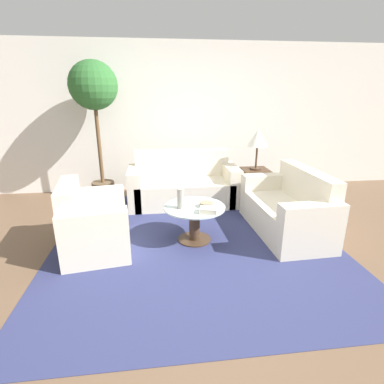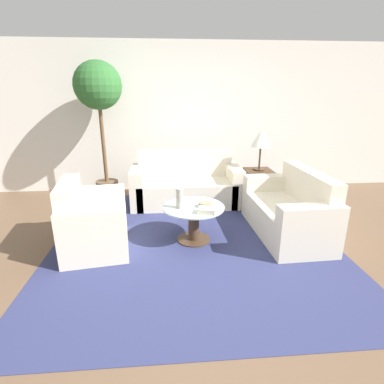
{
  "view_description": "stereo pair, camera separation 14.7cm",
  "coord_description": "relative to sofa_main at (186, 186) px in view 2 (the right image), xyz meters",
  "views": [
    {
      "loc": [
        -0.46,
        -2.78,
        1.76
      ],
      "look_at": [
        -0.02,
        0.81,
        0.55
      ],
      "focal_mm": 28.0,
      "sensor_mm": 36.0,
      "label": 1
    },
    {
      "loc": [
        -0.32,
        -2.79,
        1.76
      ],
      "look_at": [
        -0.02,
        0.81,
        0.55
      ],
      "focal_mm": 28.0,
      "sensor_mm": 36.0,
      "label": 2
    }
  ],
  "objects": [
    {
      "name": "ground_plane",
      "position": [
        0.03,
        -1.92,
        -0.28
      ],
      "size": [
        14.0,
        14.0,
        0.0
      ],
      "primitive_type": "plane",
      "color": "brown"
    },
    {
      "name": "wall_back",
      "position": [
        0.03,
        0.85,
        1.02
      ],
      "size": [
        10.0,
        0.06,
        2.6
      ],
      "color": "white",
      "rests_on": "ground_plane"
    },
    {
      "name": "rug",
      "position": [
        0.01,
        -1.36,
        -0.28
      ],
      "size": [
        3.39,
        3.57,
        0.01
      ],
      "color": "navy",
      "rests_on": "ground_plane"
    },
    {
      "name": "sofa_main",
      "position": [
        0.0,
        0.0,
        0.0
      ],
      "size": [
        1.75,
        0.77,
        0.85
      ],
      "color": "beige",
      "rests_on": "ground_plane"
    },
    {
      "name": "armchair",
      "position": [
        -1.21,
        -1.43,
        0.0
      ],
      "size": [
        0.84,
        1.07,
        0.81
      ],
      "rotation": [
        0.0,
        0.0,
        1.72
      ],
      "color": "beige",
      "rests_on": "ground_plane"
    },
    {
      "name": "loveseat",
      "position": [
        1.27,
        -1.26,
        0.0
      ],
      "size": [
        0.79,
        1.46,
        0.83
      ],
      "rotation": [
        0.0,
        0.0,
        -1.53
      ],
      "color": "beige",
      "rests_on": "ground_plane"
    },
    {
      "name": "coffee_table",
      "position": [
        0.01,
        -1.36,
        0.01
      ],
      "size": [
        0.75,
        0.75,
        0.45
      ],
      "color": "#422D1E",
      "rests_on": "ground_plane"
    },
    {
      "name": "side_table",
      "position": [
        1.17,
        -0.12,
        -0.0
      ],
      "size": [
        0.43,
        0.43,
        0.56
      ],
      "color": "#422D1E",
      "rests_on": "ground_plane"
    },
    {
      "name": "table_lamp",
      "position": [
        1.17,
        -0.12,
        0.77
      ],
      "size": [
        0.32,
        0.32,
        0.64
      ],
      "color": "#422D1E",
      "rests_on": "side_table"
    },
    {
      "name": "potted_plant",
      "position": [
        -1.34,
        0.31,
        1.4
      ],
      "size": [
        0.74,
        0.74,
        2.23
      ],
      "color": "brown",
      "rests_on": "ground_plane"
    },
    {
      "name": "vase",
      "position": [
        -0.16,
        -1.4,
        0.29
      ],
      "size": [
        0.08,
        0.08,
        0.24
      ],
      "color": "#9E998E",
      "rests_on": "coffee_table"
    },
    {
      "name": "bowl",
      "position": [
        0.15,
        -1.39,
        0.2
      ],
      "size": [
        0.16,
        0.16,
        0.06
      ],
      "color": "gray",
      "rests_on": "coffee_table"
    },
    {
      "name": "book_stack",
      "position": [
        0.14,
        -1.58,
        0.2
      ],
      "size": [
        0.23,
        0.19,
        0.06
      ],
      "rotation": [
        0.0,
        0.0,
        -0.26
      ],
      "color": "beige",
      "rests_on": "coffee_table"
    }
  ]
}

